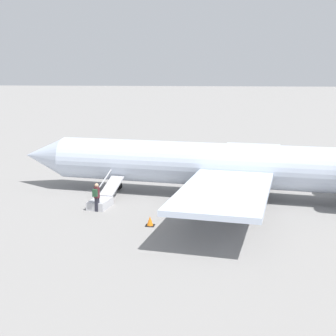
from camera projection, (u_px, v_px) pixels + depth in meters
name	position (u px, v px, depth m)	size (l,w,h in m)	color
ground_plane	(221.00, 197.00, 31.58)	(600.00, 600.00, 0.00)	gray
airplane_main	(236.00, 165.00, 30.87)	(30.04, 22.58, 7.59)	silver
boarding_stairs	(103.00, 200.00, 29.52)	(1.48, 4.11, 1.83)	#B2B2B7
passenger	(97.00, 195.00, 28.18)	(0.36, 0.55, 1.74)	#23232D
traffic_cone_near_stairs	(150.00, 221.00, 25.62)	(0.49, 0.49, 0.54)	black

